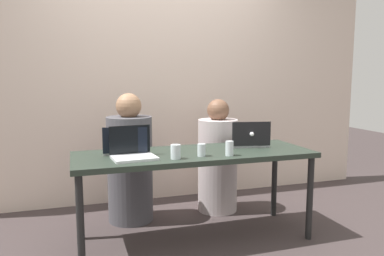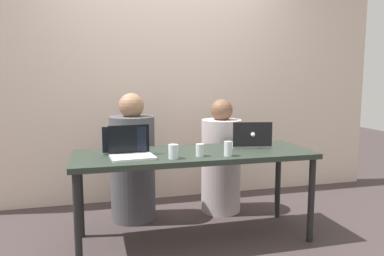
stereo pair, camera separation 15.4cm
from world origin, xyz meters
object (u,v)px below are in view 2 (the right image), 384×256
at_px(laptop_back_right, 250,141).
at_px(water_glass_left, 173,152).
at_px(person_on_right, 221,162).
at_px(water_glass_center, 200,151).
at_px(person_on_left, 133,164).
at_px(water_glass_right, 228,150).
at_px(laptop_front_left, 131,151).
at_px(laptop_back_left, 126,147).

relative_size(laptop_back_right, water_glass_left, 3.47).
height_order(person_on_right, water_glass_center, person_on_right).
bearing_deg(person_on_right, water_glass_left, 39.37).
bearing_deg(person_on_left, water_glass_left, 113.97).
bearing_deg(person_on_right, water_glass_right, 63.14).
relative_size(water_glass_center, water_glass_left, 0.90).
xyz_separation_m(water_glass_right, water_glass_left, (-0.41, 0.02, -0.00)).
relative_size(laptop_front_left, water_glass_center, 3.53).
height_order(person_on_left, water_glass_left, person_on_left).
bearing_deg(person_on_right, laptop_front_left, 23.74).
height_order(laptop_front_left, laptop_back_right, laptop_front_left).
xyz_separation_m(person_on_left, laptop_front_left, (-0.07, -0.64, 0.25)).
xyz_separation_m(water_glass_right, water_glass_center, (-0.20, 0.04, -0.01)).
relative_size(person_on_left, person_on_right, 1.06).
height_order(laptop_back_left, water_glass_left, laptop_back_left).
bearing_deg(laptop_back_right, laptop_front_left, 19.49).
distance_m(laptop_back_right, water_glass_left, 0.77).
distance_m(laptop_back_right, water_glass_center, 0.57).
xyz_separation_m(person_on_right, water_glass_right, (-0.22, -0.78, 0.28)).
distance_m(laptop_front_left, water_glass_left, 0.31).
relative_size(person_on_right, laptop_back_left, 2.98).
height_order(laptop_back_right, water_glass_right, laptop_back_right).
xyz_separation_m(laptop_back_right, water_glass_left, (-0.71, -0.28, -0.00)).
distance_m(person_on_right, water_glass_center, 0.89).
bearing_deg(person_on_left, person_on_right, -171.89).
height_order(person_on_right, water_glass_right, person_on_right).
bearing_deg(laptop_back_right, water_glass_left, 32.09).
height_order(laptop_front_left, water_glass_left, laptop_front_left).
xyz_separation_m(laptop_back_right, water_glass_right, (-0.31, -0.30, 0.00)).
bearing_deg(laptop_back_right, person_on_right, -69.07).
height_order(person_on_right, water_glass_left, person_on_right).
distance_m(person_on_left, laptop_back_left, 0.54).
relative_size(person_on_left, laptop_back_right, 3.22).
bearing_deg(water_glass_right, water_glass_center, 167.69).
xyz_separation_m(person_on_left, water_glass_left, (0.22, -0.76, 0.24)).
relative_size(laptop_front_left, water_glass_right, 2.97).
bearing_deg(person_on_right, person_on_left, -11.21).
bearing_deg(laptop_back_right, person_on_left, -16.73).
xyz_separation_m(person_on_right, laptop_back_right, (0.09, -0.48, 0.28)).
relative_size(person_on_left, water_glass_center, 12.46).
bearing_deg(laptop_back_left, person_on_left, -90.06).
height_order(laptop_back_right, laptop_back_left, laptop_back_right).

